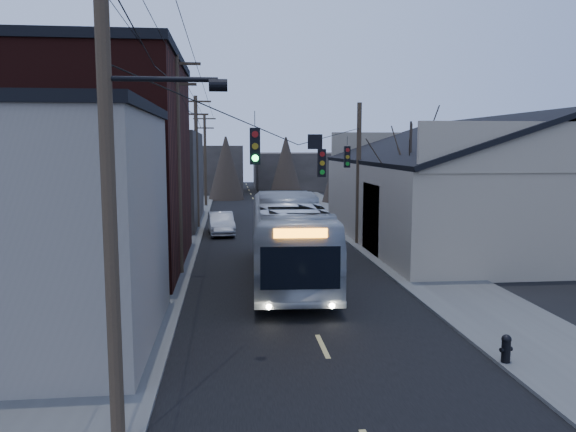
{
  "coord_description": "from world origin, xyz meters",
  "views": [
    {
      "loc": [
        -2.72,
        -7.93,
        5.96
      ],
      "look_at": [
        -0.24,
        15.58,
        3.0
      ],
      "focal_mm": 35.0,
      "sensor_mm": 36.0,
      "label": 1
    }
  ],
  "objects": [
    {
      "name": "building_brick",
      "position": [
        -10.0,
        20.0,
        5.0
      ],
      "size": [
        10.0,
        12.0,
        10.0
      ],
      "primitive_type": "cube",
      "color": "black",
      "rests_on": "ground"
    },
    {
      "name": "fire_hydrant",
      "position": [
        4.7,
        6.0,
        0.53
      ],
      "size": [
        0.37,
        0.27,
        0.78
      ],
      "rotation": [
        0.0,
        0.0,
        0.2
      ],
      "color": "black",
      "rests_on": "sidewalk_right"
    },
    {
      "name": "parked_car",
      "position": [
        -3.28,
        29.91,
        0.75
      ],
      "size": [
        1.98,
        4.68,
        1.5
      ],
      "primitive_type": "imported",
      "rotation": [
        0.0,
        0.0,
        0.09
      ],
      "color": "#A2A5AA",
      "rests_on": "ground"
    },
    {
      "name": "road_surface",
      "position": [
        0.0,
        30.0,
        0.01
      ],
      "size": [
        9.0,
        110.0,
        0.02
      ],
      "primitive_type": "cube",
      "color": "black",
      "rests_on": "ground"
    },
    {
      "name": "sidewalk_right",
      "position": [
        6.5,
        30.0,
        0.06
      ],
      "size": [
        4.0,
        110.0,
        0.12
      ],
      "primitive_type": "cube",
      "color": "#474744",
      "rests_on": "ground"
    },
    {
      "name": "bus",
      "position": [
        -0.07,
        16.84,
        1.85
      ],
      "size": [
        3.73,
        13.41,
        3.7
      ],
      "primitive_type": "imported",
      "rotation": [
        0.0,
        0.0,
        3.09
      ],
      "color": "#9FA4AA",
      "rests_on": "ground"
    },
    {
      "name": "building_far_right",
      "position": [
        7.0,
        70.0,
        2.5
      ],
      "size": [
        12.0,
        14.0,
        5.0
      ],
      "primitive_type": "cube",
      "color": "#302B26",
      "rests_on": "ground"
    },
    {
      "name": "building_clapboard",
      "position": [
        -9.0,
        9.0,
        3.5
      ],
      "size": [
        8.0,
        8.0,
        7.0
      ],
      "primitive_type": "cube",
      "color": "slate",
      "rests_on": "ground"
    },
    {
      "name": "building_left_far",
      "position": [
        -9.5,
        36.0,
        3.5
      ],
      "size": [
        9.0,
        14.0,
        7.0
      ],
      "primitive_type": "cube",
      "color": "#302B26",
      "rests_on": "ground"
    },
    {
      "name": "building_far_left",
      "position": [
        -6.0,
        65.0,
        3.0
      ],
      "size": [
        10.0,
        12.0,
        6.0
      ],
      "primitive_type": "cube",
      "color": "#302B26",
      "rests_on": "ground"
    },
    {
      "name": "warehouse",
      "position": [
        13.0,
        25.0,
        2.7
      ],
      "size": [
        16.16,
        20.6,
        7.73
      ],
      "color": "gray",
      "rests_on": "ground"
    },
    {
      "name": "bare_tree",
      "position": [
        6.5,
        20.0,
        3.6
      ],
      "size": [
        0.4,
        0.4,
        7.2
      ],
      "primitive_type": "cone",
      "color": "black",
      "rests_on": "ground"
    },
    {
      "name": "sidewalk_left",
      "position": [
        -6.5,
        30.0,
        0.06
      ],
      "size": [
        4.0,
        110.0,
        0.12
      ],
      "primitive_type": "cube",
      "color": "#474744",
      "rests_on": "ground"
    },
    {
      "name": "utility_lines",
      "position": [
        -3.11,
        24.14,
        4.95
      ],
      "size": [
        11.24,
        45.28,
        10.5
      ],
      "color": "#382B1E",
      "rests_on": "ground"
    }
  ]
}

